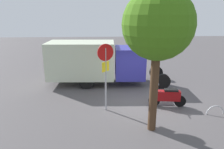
# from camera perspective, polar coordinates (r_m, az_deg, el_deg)

# --- Properties ---
(ground_plane) EXTENTS (60.00, 60.00, 0.00)m
(ground_plane) POSITION_cam_1_polar(r_m,az_deg,el_deg) (10.67, 8.16, -7.91)
(ground_plane) COLOR #4D494B
(box_truck_near) EXTENTS (7.57, 2.54, 2.69)m
(box_truck_near) POSITION_cam_1_polar(r_m,az_deg,el_deg) (13.04, -4.07, 3.92)
(box_truck_near) COLOR black
(box_truck_near) RESTS_ON ground
(motorcycle) EXTENTS (1.81, 0.57, 1.20)m
(motorcycle) POSITION_cam_1_polar(r_m,az_deg,el_deg) (10.42, 15.26, -5.85)
(motorcycle) COLOR black
(motorcycle) RESTS_ON ground
(stop_sign) EXTENTS (0.71, 0.33, 3.14)m
(stop_sign) POSITION_cam_1_polar(r_m,az_deg,el_deg) (9.18, -1.78, 2.05)
(stop_sign) COLOR #9E9EA3
(stop_sign) RESTS_ON ground
(street_tree) EXTENTS (2.49, 2.49, 5.29)m
(street_tree) POSITION_cam_1_polar(r_m,az_deg,el_deg) (7.38, 12.56, 13.01)
(street_tree) COLOR #47301E
(street_tree) RESTS_ON ground
(bike_rack_hoop) EXTENTS (0.85, 0.06, 0.85)m
(bike_rack_hoop) POSITION_cam_1_polar(r_m,az_deg,el_deg) (10.63, 26.53, -9.73)
(bike_rack_hoop) COLOR #B7B7BC
(bike_rack_hoop) RESTS_ON ground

